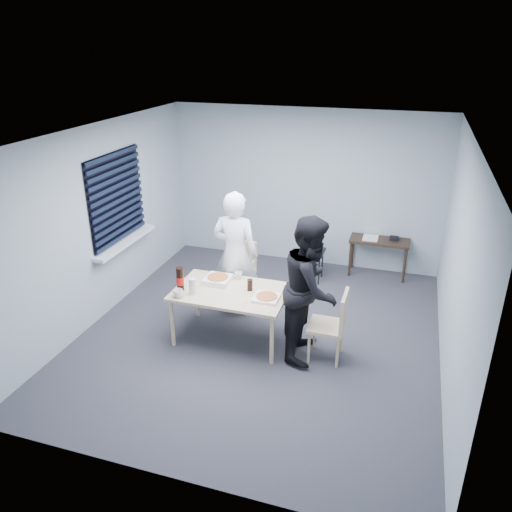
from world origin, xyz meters
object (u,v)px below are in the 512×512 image
(dining_table, at_px, (231,295))
(chair_far, at_px, (241,267))
(mug_a, at_px, (178,293))
(soda_bottle, at_px, (180,280))
(stool, at_px, (312,257))
(mug_b, at_px, (239,276))
(person_white, at_px, (235,254))
(side_table, at_px, (379,244))
(person_black, at_px, (311,288))
(chair_right, at_px, (334,321))
(backpack, at_px, (313,240))

(dining_table, relative_size, chair_far, 1.58)
(mug_a, bearing_deg, soda_bottle, 106.73)
(stool, bearing_deg, mug_b, -111.66)
(chair_far, distance_m, soda_bottle, 1.32)
(person_white, relative_size, soda_bottle, 5.76)
(dining_table, distance_m, stool, 2.11)
(side_table, bearing_deg, mug_b, -127.46)
(person_white, height_order, person_black, same)
(chair_right, height_order, person_black, person_black)
(chair_right, distance_m, person_black, 0.49)
(chair_right, xyz_separation_m, person_white, (-1.49, 0.72, 0.37))
(chair_right, bearing_deg, soda_bottle, -176.51)
(chair_far, relative_size, person_black, 0.50)
(chair_right, bearing_deg, stool, 108.30)
(side_table, relative_size, mug_b, 9.35)
(chair_far, distance_m, chair_right, 1.91)
(dining_table, bearing_deg, mug_b, 93.45)
(dining_table, relative_size, mug_b, 14.09)
(dining_table, bearing_deg, mug_a, -147.96)
(backpack, distance_m, mug_b, 1.77)
(person_black, height_order, side_table, person_black)
(chair_right, xyz_separation_m, person_black, (-0.31, 0.05, 0.37))
(person_black, distance_m, mug_a, 1.60)
(chair_far, bearing_deg, person_white, -81.06)
(person_black, bearing_deg, stool, 10.51)
(mug_b, bearing_deg, person_black, -19.07)
(soda_bottle, bearing_deg, mug_a, -73.27)
(chair_far, bearing_deg, person_black, -40.31)
(dining_table, distance_m, mug_a, 0.66)
(person_black, bearing_deg, mug_a, 102.20)
(chair_right, height_order, backpack, same)
(chair_right, bearing_deg, chair_far, 144.55)
(backpack, bearing_deg, mug_a, -101.61)
(chair_far, xyz_separation_m, person_black, (1.24, -1.06, 0.37))
(person_white, relative_size, side_table, 1.89)
(dining_table, distance_m, mug_b, 0.36)
(person_black, relative_size, mug_b, 17.70)
(dining_table, xyz_separation_m, person_black, (1.01, -0.01, 0.26))
(mug_a, xyz_separation_m, soda_bottle, (-0.05, 0.17, 0.10))
(person_black, height_order, mug_b, person_black)
(mug_b, bearing_deg, stool, 68.34)
(chair_right, distance_m, mug_a, 1.90)
(person_black, xyz_separation_m, stool, (-0.37, 2.01, -0.49))
(mug_b, distance_m, soda_bottle, 0.79)
(dining_table, relative_size, soda_bottle, 4.58)
(chair_right, distance_m, stool, 2.17)
(person_white, height_order, soda_bottle, person_white)
(dining_table, distance_m, person_black, 1.04)
(chair_far, height_order, person_black, person_black)
(person_black, height_order, backpack, person_black)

